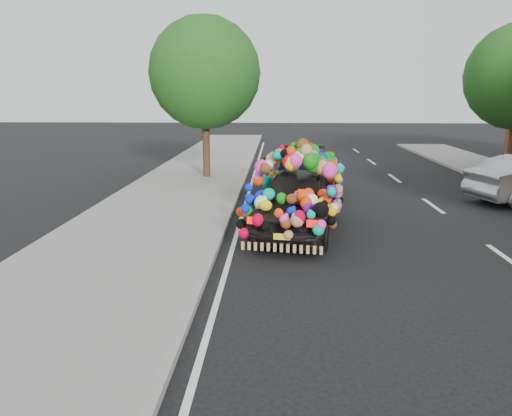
# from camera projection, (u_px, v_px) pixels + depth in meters

# --- Properties ---
(ground) EXTENTS (100.00, 100.00, 0.00)m
(ground) POSITION_uv_depth(u_px,v_px,m) (328.00, 257.00, 10.14)
(ground) COLOR black
(ground) RESTS_ON ground
(sidewalk) EXTENTS (4.00, 60.00, 0.12)m
(sidewalk) POSITION_uv_depth(u_px,v_px,m) (119.00, 252.00, 10.30)
(sidewalk) COLOR gray
(sidewalk) RESTS_ON ground
(kerb) EXTENTS (0.15, 60.00, 0.13)m
(kerb) POSITION_uv_depth(u_px,v_px,m) (213.00, 253.00, 10.22)
(kerb) COLOR gray
(kerb) RESTS_ON ground
(lane_markings) EXTENTS (6.00, 50.00, 0.01)m
(lane_markings) POSITION_uv_depth(u_px,v_px,m) (509.00, 260.00, 9.99)
(lane_markings) COLOR silver
(lane_markings) RESTS_ON ground
(tree_near_sidewalk) EXTENTS (4.20, 4.20, 6.13)m
(tree_near_sidewalk) POSITION_uv_depth(u_px,v_px,m) (205.00, 73.00, 18.66)
(tree_near_sidewalk) COLOR #332114
(tree_near_sidewalk) RESTS_ON ground
(plush_art_car) EXTENTS (2.85, 4.86, 2.14)m
(plush_art_car) POSITION_uv_depth(u_px,v_px,m) (297.00, 187.00, 11.86)
(plush_art_car) COLOR black
(plush_art_car) RESTS_ON ground
(navy_sedan) EXTENTS (2.29, 4.92, 1.39)m
(navy_sedan) POSITION_uv_depth(u_px,v_px,m) (301.00, 172.00, 16.74)
(navy_sedan) COLOR black
(navy_sedan) RESTS_ON ground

